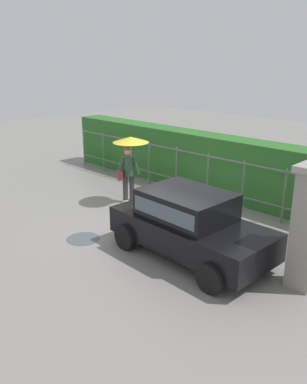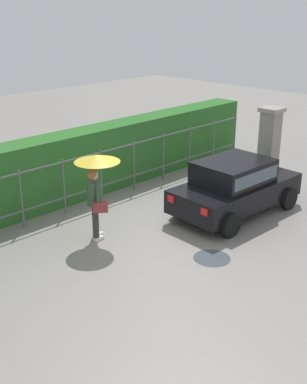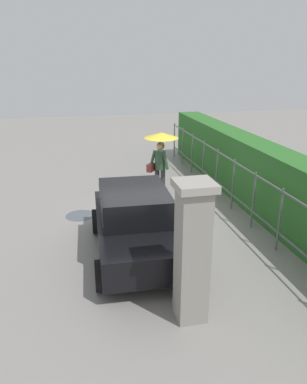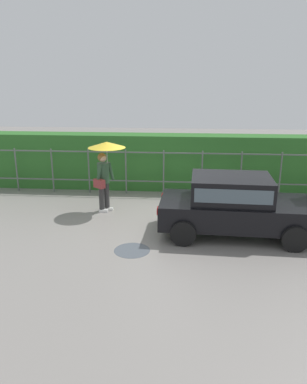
{
  "view_description": "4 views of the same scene",
  "coord_description": "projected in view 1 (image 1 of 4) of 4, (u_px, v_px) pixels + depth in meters",
  "views": [
    {
      "loc": [
        6.89,
        -7.06,
        4.23
      ],
      "look_at": [
        -0.04,
        0.0,
        0.91
      ],
      "focal_mm": 37.65,
      "sensor_mm": 36.0,
      "label": 1
    },
    {
      "loc": [
        -8.26,
        -7.61,
        5.2
      ],
      "look_at": [
        -0.27,
        0.3,
        0.87
      ],
      "focal_mm": 45.64,
      "sensor_mm": 36.0,
      "label": 2
    },
    {
      "loc": [
        9.08,
        -1.9,
        4.14
      ],
      "look_at": [
        -0.11,
        0.13,
        0.73
      ],
      "focal_mm": 34.51,
      "sensor_mm": 36.0,
      "label": 3
    },
    {
      "loc": [
        0.49,
        -9.51,
        3.73
      ],
      "look_at": [
        -0.32,
        0.22,
        0.77
      ],
      "focal_mm": 34.98,
      "sensor_mm": 36.0,
      "label": 4
    }
  ],
  "objects": [
    {
      "name": "puddle_near",
      "position": [
        83.0,
        239.0,
        9.86
      ],
      "size": [
        0.82,
        0.82,
        0.0
      ],
      "primitive_type": "cylinder",
      "color": "#4C545B",
      "rests_on": "ground"
    },
    {
      "name": "ground_plane",
      "position": [
        155.0,
        225.0,
        10.7
      ],
      "size": [
        40.0,
        40.0,
        0.0
      ],
      "primitive_type": "plane",
      "color": "gray"
    },
    {
      "name": "fence_section",
      "position": [
        207.0,
        175.0,
        12.21
      ],
      "size": [
        12.61,
        0.05,
        1.5
      ],
      "color": "#59605B",
      "rests_on": "ground"
    },
    {
      "name": "hedge_row",
      "position": [
        222.0,
        167.0,
        12.7
      ],
      "size": [
        13.56,
        0.9,
        1.9
      ],
      "primitive_type": "cube",
      "color": "#2D6B28",
      "rests_on": "ground"
    },
    {
      "name": "pedestrian",
      "position": [
        129.0,
        154.0,
        11.84
      ],
      "size": [
        1.05,
        1.05,
        2.04
      ],
      "rotation": [
        0.0,
        0.0,
        -0.65
      ],
      "color": "#333333",
      "rests_on": "ground"
    },
    {
      "name": "car",
      "position": [
        189.0,
        222.0,
        8.81
      ],
      "size": [
        3.8,
        1.99,
        1.48
      ],
      "rotation": [
        0.0,
        0.0,
        -0.04
      ],
      "color": "black",
      "rests_on": "ground"
    }
  ]
}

